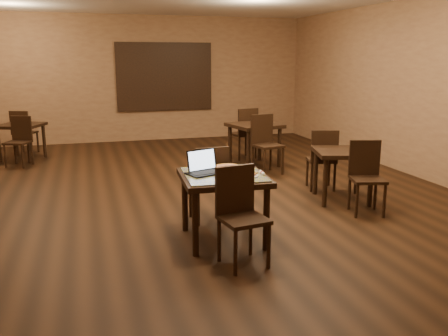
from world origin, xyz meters
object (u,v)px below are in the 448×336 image
object	(u,v)px
other_table_b_chair_far	(23,130)
other_table_c	(343,159)
other_table_a_chair_far	(245,130)
other_table_b	(21,130)
laptop	(203,167)
other_table_b_chair_near	(20,138)
chair_main_near	(240,210)
pizza_pan	(228,168)
other_table_c_chair_far	(323,156)
chair_main_far	(210,180)
tiled_table	(223,183)
other_table_a	(255,131)
other_table_a_chair_near	(265,140)
other_table_c_chair_near	(366,173)

from	to	relation	value
other_table_b_chair_far	other_table_c	distance (m)	6.79
other_table_a_chair_far	other_table_b	xyz separation A→B (m)	(-4.31, 1.21, 0.02)
other_table_a_chair_far	other_table_b	bearing A→B (deg)	-27.95
laptop	other_table_b_chair_near	xyz separation A→B (m)	(-2.43, 4.63, -0.30)
laptop	chair_main_near	bearing A→B (deg)	-95.04
other_table_b_chair_near	other_table_b_chair_far	distance (m)	1.10
pizza_pan	other_table_b_chair_far	xyz separation A→B (m)	(-2.82, 5.60, -0.24)
other_table_b_chair_far	other_table_c	size ratio (longest dim) A/B	0.97
chair_main_near	other_table_c_chair_far	bearing A→B (deg)	37.14
chair_main_far	other_table_b_chair_near	xyz separation A→B (m)	(-2.64, 4.13, -0.02)
laptop	other_table_b_chair_near	distance (m)	5.24
tiled_table	laptop	size ratio (longest dim) A/B	2.26
chair_main_far	other_table_c	distance (m)	2.09
pizza_pan	other_table_c	distance (m)	2.08
tiled_table	other_table_a	xyz separation A→B (m)	(1.63, 3.48, 0.00)
chair_main_near	other_table_a_chair_near	world-z (taller)	other_table_a_chair_near
other_table_b	other_table_b_chair_far	bearing A→B (deg)	116.62
other_table_a	other_table_b	size ratio (longest dim) A/B	1.00
laptop	other_table_c_chair_near	size ratio (longest dim) A/B	0.46
chair_main_near	chair_main_far	bearing A→B (deg)	79.75
other_table_b_chair_far	other_table_b	bearing A→B (deg)	116.62
other_table_c_chair_near	other_table_b	bearing A→B (deg)	149.59
other_table_a_chair_far	other_table_a	bearing A→B (deg)	75.86
laptop	other_table_b_chair_far	xyz separation A→B (m)	(-2.50, 5.73, -0.30)
other_table_c_chair_far	other_table_a_chair_near	bearing A→B (deg)	-57.00
other_table_b_chair_near	other_table_b_chair_far	size ratio (longest dim) A/B	1.00
chair_main_near	other_table_c_chair_near	bearing A→B (deg)	17.24
tiled_table	laptop	distance (m)	0.28
other_table_a	other_table_b_chair_near	xyz separation A→B (m)	(-4.26, 1.26, -0.14)
chair_main_far	pizza_pan	distance (m)	0.45
chair_main_far	laptop	size ratio (longest dim) A/B	2.24
pizza_pan	chair_main_near	bearing A→B (deg)	-98.89
other_table_a_chair_far	other_table_c	world-z (taller)	other_table_a_chair_far
other_table_b_chair_far	other_table_a_chair_near	bearing A→B (deg)	168.72
tiled_table	other_table_b_chair_far	world-z (taller)	other_table_b_chair_far
tiled_table	chair_main_far	xyz separation A→B (m)	(0.00, 0.62, -0.12)
other_table_c	other_table_c_chair_near	xyz separation A→B (m)	(0.02, -0.56, -0.07)
other_table_a	other_table_b_chair_near	bearing A→B (deg)	151.21
tiled_table	other_table_b	bearing A→B (deg)	120.38
laptop	pizza_pan	size ratio (longest dim) A/B	1.15
other_table_b_chair_near	other_table_a_chair_far	bearing A→B (deg)	14.52
chair_main_far	laptop	bearing A→B (deg)	65.24
chair_main_near	other_table_a_chair_far	world-z (taller)	other_table_a_chair_far
other_table_a_chair_near	other_table_b_chair_near	size ratio (longest dim) A/B	1.11
other_table_a_chair_far	chair_main_near	bearing A→B (deg)	58.24
tiled_table	other_table_a_chair_far	size ratio (longest dim) A/B	0.95
other_table_a_chair_far	other_table_b_chair_near	world-z (taller)	other_table_a_chair_far
laptop	other_table_a_chair_far	bearing A→B (deg)	45.65
tiled_table	other_table_c_chair_near	bearing A→B (deg)	15.41
tiled_table	other_table_c	size ratio (longest dim) A/B	1.02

